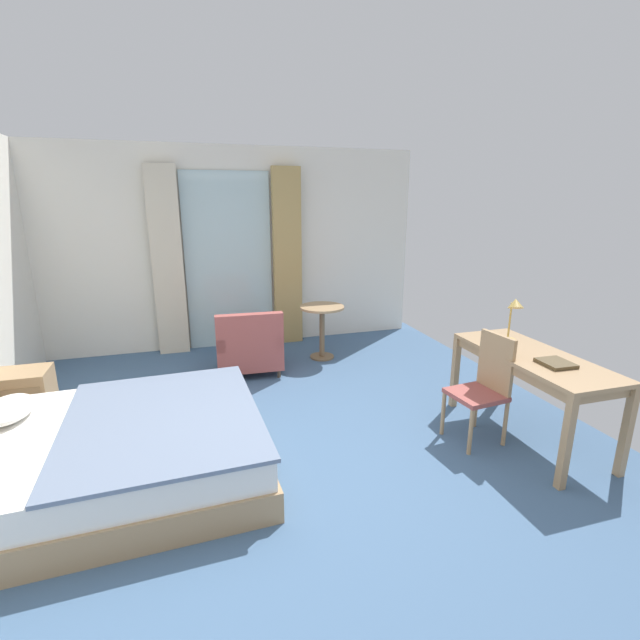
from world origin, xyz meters
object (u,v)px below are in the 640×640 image
desk_lamp (514,310)px  desk_chair (484,384)px  bed (106,452)px  round_cafe_table (322,320)px  closed_book (556,363)px  nightstand (23,397)px  writing_desk (533,364)px  armchair_by_window (249,347)px

desk_lamp → desk_chair: bearing=-152.2°
bed → desk_lamp: (3.50, -0.05, 0.84)m
bed → round_cafe_table: 3.20m
closed_book → round_cafe_table: closed_book is taller
desk_chair → round_cafe_table: 2.52m
nightstand → round_cafe_table: 3.38m
writing_desk → round_cafe_table: (-1.14, 2.50, -0.17)m
nightstand → desk_chair: size_ratio=0.53×
desk_chair → round_cafe_table: desk_chair is taller
writing_desk → desk_chair: bearing=167.9°
desk_lamp → closed_book: size_ratio=1.87×
desk_chair → armchair_by_window: size_ratio=1.17×
bed → armchair_by_window: 2.35m
round_cafe_table → nightstand: bearing=-165.1°
bed → closed_book: size_ratio=9.09×
nightstand → armchair_by_window: size_ratio=0.62×
desk_lamp → armchair_by_window: bearing=137.4°
nightstand → closed_book: bearing=-23.3°
desk_lamp → round_cafe_table: (-1.14, 2.19, -0.58)m
desk_chair → round_cafe_table: (-0.73, 2.41, -0.00)m
desk_lamp → armchair_by_window: desk_lamp is taller
round_cafe_table → writing_desk: bearing=-65.5°
bed → armchair_by_window: (1.35, 1.93, 0.07)m
round_cafe_table → bed: bearing=-137.7°
bed → closed_book: 3.58m
desk_chair → nightstand: bearing=158.8°
bed → nightstand: bed is taller
armchair_by_window → round_cafe_table: size_ratio=1.15×
desk_chair → round_cafe_table: size_ratio=1.34×
desk_lamp → armchair_by_window: size_ratio=0.57×
bed → writing_desk: bed is taller
desk_chair → armchair_by_window: 2.81m
nightstand → desk_lamp: (4.40, -1.33, 0.84)m
round_cafe_table → closed_book: bearing=-67.8°
writing_desk → desk_lamp: size_ratio=3.21×
writing_desk → round_cafe_table: 2.75m
closed_book → round_cafe_table: bearing=114.8°
closed_book → desk_chair: bearing=141.6°
desk_chair → desk_lamp: bearing=27.8°
nightstand → desk_chair: desk_chair is taller
bed → closed_book: (3.48, -0.61, 0.54)m
round_cafe_table → desk_chair: bearing=-73.2°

